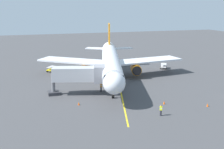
{
  "coord_description": "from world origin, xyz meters",
  "views": [
    {
      "loc": [
        16.37,
        57.77,
        15.93
      ],
      "look_at": [
        0.44,
        7.93,
        3.0
      ],
      "focal_mm": 44.19,
      "sensor_mm": 36.0,
      "label": 1
    }
  ],
  "objects_px": {
    "baggage_cart_portside": "(52,69)",
    "safety_cone_nose_left": "(79,103)",
    "baggage_cart_near_nose": "(164,66)",
    "airplane": "(111,61)",
    "ground_crew_loader": "(101,87)",
    "safety_cone_wing_port": "(208,105)",
    "ground_crew_wing_walker": "(99,68)",
    "jet_bridge": "(83,75)",
    "ground_crew_marshaller": "(161,110)",
    "safety_cone_nose_right": "(164,103)"
  },
  "relations": [
    {
      "from": "safety_cone_nose_right",
      "to": "safety_cone_wing_port",
      "type": "height_order",
      "value": "same"
    },
    {
      "from": "baggage_cart_near_nose",
      "to": "airplane",
      "type": "bearing_deg",
      "value": 18.96
    },
    {
      "from": "airplane",
      "to": "ground_crew_wing_walker",
      "type": "distance_m",
      "value": 8.46
    },
    {
      "from": "baggage_cart_near_nose",
      "to": "safety_cone_nose_left",
      "type": "height_order",
      "value": "baggage_cart_near_nose"
    },
    {
      "from": "baggage_cart_near_nose",
      "to": "baggage_cart_portside",
      "type": "distance_m",
      "value": 29.03
    },
    {
      "from": "ground_crew_loader",
      "to": "safety_cone_nose_right",
      "type": "distance_m",
      "value": 13.07
    },
    {
      "from": "baggage_cart_near_nose",
      "to": "baggage_cart_portside",
      "type": "height_order",
      "value": "same"
    },
    {
      "from": "ground_crew_wing_walker",
      "to": "ground_crew_loader",
      "type": "bearing_deg",
      "value": 75.94
    },
    {
      "from": "ground_crew_loader",
      "to": "ground_crew_wing_walker",
      "type": "bearing_deg",
      "value": -104.06
    },
    {
      "from": "safety_cone_wing_port",
      "to": "airplane",
      "type": "bearing_deg",
      "value": -66.19
    },
    {
      "from": "jet_bridge",
      "to": "ground_crew_marshaller",
      "type": "bearing_deg",
      "value": 122.52
    },
    {
      "from": "safety_cone_nose_left",
      "to": "ground_crew_wing_walker",
      "type": "bearing_deg",
      "value": -113.1
    },
    {
      "from": "ground_crew_loader",
      "to": "ground_crew_marshaller",
      "type": "bearing_deg",
      "value": 109.83
    },
    {
      "from": "airplane",
      "to": "baggage_cart_near_nose",
      "type": "bearing_deg",
      "value": -161.04
    },
    {
      "from": "ground_crew_loader",
      "to": "baggage_cart_near_nose",
      "type": "height_order",
      "value": "ground_crew_loader"
    },
    {
      "from": "airplane",
      "to": "ground_crew_loader",
      "type": "bearing_deg",
      "value": 61.53
    },
    {
      "from": "baggage_cart_portside",
      "to": "safety_cone_nose_right",
      "type": "bearing_deg",
      "value": 117.42
    },
    {
      "from": "ground_crew_wing_walker",
      "to": "baggage_cart_near_nose",
      "type": "distance_m",
      "value": 17.1
    },
    {
      "from": "safety_cone_nose_right",
      "to": "ground_crew_marshaller",
      "type": "bearing_deg",
      "value": 56.39
    },
    {
      "from": "jet_bridge",
      "to": "baggage_cart_near_nose",
      "type": "height_order",
      "value": "jet_bridge"
    },
    {
      "from": "ground_crew_marshaller",
      "to": "ground_crew_loader",
      "type": "distance_m",
      "value": 15.48
    },
    {
      "from": "baggage_cart_near_nose",
      "to": "safety_cone_nose_right",
      "type": "distance_m",
      "value": 27.68
    },
    {
      "from": "airplane",
      "to": "safety_cone_wing_port",
      "type": "xyz_separation_m",
      "value": [
        -9.72,
        22.03,
        -3.73
      ]
    },
    {
      "from": "ground_crew_marshaller",
      "to": "baggage_cart_portside",
      "type": "bearing_deg",
      "value": -69.77
    },
    {
      "from": "safety_cone_wing_port",
      "to": "ground_crew_wing_walker",
      "type": "bearing_deg",
      "value": -71.02
    },
    {
      "from": "baggage_cart_portside",
      "to": "safety_cone_nose_right",
      "type": "xyz_separation_m",
      "value": [
        -15.56,
        30.0,
        -0.38
      ]
    },
    {
      "from": "ground_crew_loader",
      "to": "airplane",
      "type": "bearing_deg",
      "value": -118.47
    },
    {
      "from": "ground_crew_wing_walker",
      "to": "ground_crew_loader",
      "type": "relative_size",
      "value": 1.0
    },
    {
      "from": "jet_bridge",
      "to": "ground_crew_marshaller",
      "type": "height_order",
      "value": "jet_bridge"
    },
    {
      "from": "ground_crew_marshaller",
      "to": "safety_cone_nose_left",
      "type": "relative_size",
      "value": 3.11
    },
    {
      "from": "ground_crew_loader",
      "to": "safety_cone_wing_port",
      "type": "height_order",
      "value": "ground_crew_loader"
    },
    {
      "from": "airplane",
      "to": "baggage_cart_near_nose",
      "type": "height_order",
      "value": "airplane"
    },
    {
      "from": "baggage_cart_near_nose",
      "to": "safety_cone_nose_right",
      "type": "xyz_separation_m",
      "value": [
        12.93,
        24.47,
        -0.38
      ]
    },
    {
      "from": "ground_crew_marshaller",
      "to": "ground_crew_loader",
      "type": "relative_size",
      "value": 1.0
    },
    {
      "from": "ground_crew_loader",
      "to": "safety_cone_nose_left",
      "type": "xyz_separation_m",
      "value": [
        5.59,
        6.29,
        -0.61
      ]
    },
    {
      "from": "airplane",
      "to": "safety_cone_wing_port",
      "type": "bearing_deg",
      "value": 113.81
    },
    {
      "from": "safety_cone_nose_left",
      "to": "ground_crew_loader",
      "type": "bearing_deg",
      "value": -131.61
    },
    {
      "from": "safety_cone_nose_left",
      "to": "safety_cone_nose_right",
      "type": "relative_size",
      "value": 1.0
    },
    {
      "from": "ground_crew_marshaller",
      "to": "baggage_cart_portside",
      "type": "height_order",
      "value": "ground_crew_marshaller"
    },
    {
      "from": "ground_crew_wing_walker",
      "to": "baggage_cart_portside",
      "type": "relative_size",
      "value": 0.59
    },
    {
      "from": "jet_bridge",
      "to": "airplane",
      "type": "bearing_deg",
      "value": -131.21
    },
    {
      "from": "safety_cone_nose_left",
      "to": "safety_cone_nose_right",
      "type": "distance_m",
      "value": 14.28
    },
    {
      "from": "ground_crew_marshaller",
      "to": "safety_cone_nose_left",
      "type": "bearing_deg",
      "value": -37.34
    },
    {
      "from": "airplane",
      "to": "jet_bridge",
      "type": "relative_size",
      "value": 3.46
    },
    {
      "from": "airplane",
      "to": "safety_cone_wing_port",
      "type": "height_order",
      "value": "airplane"
    },
    {
      "from": "airplane",
      "to": "safety_cone_nose_left",
      "type": "bearing_deg",
      "value": 55.47
    },
    {
      "from": "baggage_cart_near_nose",
      "to": "ground_crew_wing_walker",
      "type": "bearing_deg",
      "value": -7.44
    },
    {
      "from": "baggage_cart_portside",
      "to": "safety_cone_nose_left",
      "type": "distance_m",
      "value": 26.16
    },
    {
      "from": "ground_crew_wing_walker",
      "to": "baggage_cart_portside",
      "type": "distance_m",
      "value": 12.01
    },
    {
      "from": "ground_crew_marshaller",
      "to": "ground_crew_loader",
      "type": "bearing_deg",
      "value": -70.17
    }
  ]
}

